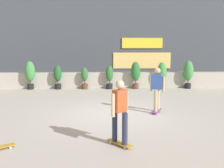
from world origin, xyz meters
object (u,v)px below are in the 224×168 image
at_px(potted_plant_6, 188,72).
at_px(skater_mid_plaza, 157,88).
at_px(potted_plant_5, 162,73).
at_px(skater_by_wall_right, 120,110).
at_px(potted_plant_3, 109,76).
at_px(potted_plant_1, 58,76).
at_px(potted_plant_0, 30,73).
at_px(potted_plant_2, 85,77).
at_px(potted_plant_4, 136,73).

xyz_separation_m(potted_plant_6, skater_mid_plaza, (-2.86, -5.35, 0.00)).
xyz_separation_m(potted_plant_5, skater_by_wall_right, (-2.93, -8.61, 0.05)).
xyz_separation_m(potted_plant_3, potted_plant_6, (4.53, 0.00, 0.19)).
relative_size(potted_plant_1, skater_mid_plaza, 0.81).
xyz_separation_m(potted_plant_0, skater_by_wall_right, (4.57, -8.61, 0.00)).
height_order(potted_plant_2, potted_plant_4, potted_plant_4).
distance_m(potted_plant_0, potted_plant_5, 7.50).
bearing_deg(skater_mid_plaza, potted_plant_6, 61.88).
bearing_deg(skater_mid_plaza, potted_plant_5, 75.96).
relative_size(potted_plant_0, skater_by_wall_right, 0.94).
relative_size(potted_plant_3, potted_plant_4, 0.86).
bearing_deg(potted_plant_1, potted_plant_5, 0.00).
relative_size(potted_plant_3, skater_mid_plaza, 0.78).
relative_size(potted_plant_4, potted_plant_6, 0.97).
height_order(potted_plant_6, skater_by_wall_right, skater_by_wall_right).
height_order(potted_plant_2, skater_mid_plaza, skater_mid_plaza).
bearing_deg(skater_mid_plaza, skater_by_wall_right, -116.03).
bearing_deg(potted_plant_0, potted_plant_5, 0.00).
height_order(potted_plant_1, potted_plant_5, potted_plant_5).
xyz_separation_m(potted_plant_3, skater_mid_plaza, (1.68, -5.35, 0.19)).
bearing_deg(skater_by_wall_right, skater_mid_plaza, 63.97).
height_order(potted_plant_2, potted_plant_3, potted_plant_3).
height_order(potted_plant_3, potted_plant_6, potted_plant_6).
xyz_separation_m(potted_plant_5, skater_mid_plaza, (-1.34, -5.35, 0.05)).
relative_size(potted_plant_6, skater_by_wall_right, 0.94).
xyz_separation_m(potted_plant_0, potted_plant_4, (5.99, 0.00, -0.03)).
xyz_separation_m(potted_plant_2, potted_plant_6, (5.95, 0.00, 0.27)).
relative_size(potted_plant_2, potted_plant_4, 0.80).
xyz_separation_m(potted_plant_1, potted_plant_6, (7.47, 0.00, 0.17)).
height_order(potted_plant_0, potted_plant_4, potted_plant_0).
xyz_separation_m(potted_plant_2, potted_plant_5, (4.43, 0.00, 0.22)).
distance_m(potted_plant_1, potted_plant_2, 1.52).
relative_size(potted_plant_0, skater_mid_plaza, 0.94).
bearing_deg(skater_mid_plaza, potted_plant_4, 91.92).
relative_size(potted_plant_3, potted_plant_5, 0.87).
relative_size(potted_plant_5, skater_mid_plaza, 0.90).
bearing_deg(potted_plant_5, potted_plant_3, 180.00).
height_order(potted_plant_0, skater_mid_plaza, skater_mid_plaza).
distance_m(potted_plant_1, potted_plant_4, 4.43).
bearing_deg(potted_plant_0, potted_plant_6, 0.00).
relative_size(potted_plant_4, skater_mid_plaza, 0.91).
xyz_separation_m(potted_plant_5, potted_plant_6, (1.52, 0.00, 0.05)).
xyz_separation_m(potted_plant_1, skater_mid_plaza, (4.61, -5.35, 0.17)).
xyz_separation_m(potted_plant_2, skater_mid_plaza, (3.09, -5.35, 0.27)).
relative_size(potted_plant_1, potted_plant_6, 0.85).
distance_m(potted_plant_0, potted_plant_1, 1.56).
xyz_separation_m(potted_plant_0, potted_plant_6, (9.02, 0.00, 0.00)).
distance_m(potted_plant_2, skater_mid_plaza, 6.18).
bearing_deg(potted_plant_0, potted_plant_1, 0.00).
height_order(potted_plant_4, skater_mid_plaza, skater_mid_plaza).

